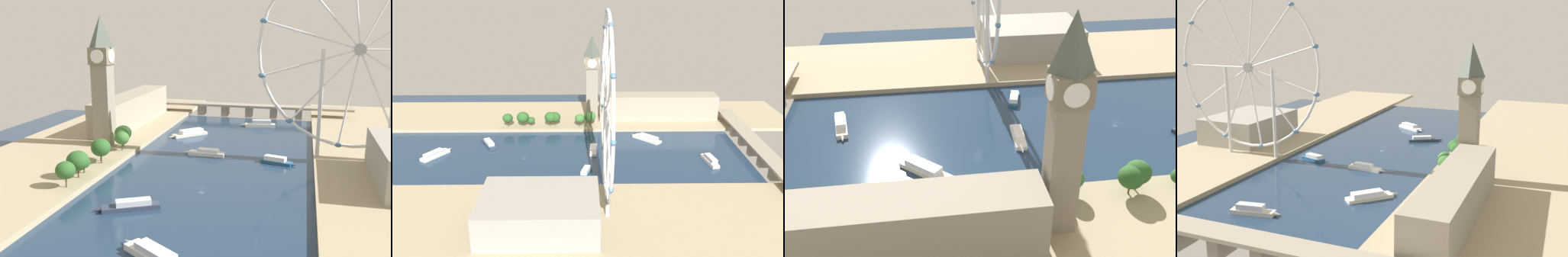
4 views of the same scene
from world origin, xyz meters
The scene contains 10 objects.
ground_plane centered at (0.00, 0.00, 0.00)m, with size 373.14×373.14×0.00m, color #1E334C.
riverbank_right centered at (101.57, 0.00, 1.50)m, with size 90.00×520.00×3.00m, color tan.
clock_tower centered at (-81.48, 59.06, 47.69)m, with size 14.28×14.28×86.10m.
parliament_block centered at (-88.88, 126.40, 15.42)m, with size 22.00×118.69×24.84m, color gray.
tree_row_embankment centered at (-65.55, 17.72, 11.84)m, with size 14.02×90.19×14.63m.
riverside_hall centered at (111.57, 23.66, 13.56)m, with size 51.61×70.88×21.11m, color gray.
tour_boat_0 centered at (14.41, 153.19, 2.37)m, with size 29.18×9.75×5.77m.
tour_boat_1 centered at (34.61, 51.63, 1.94)m, with size 22.17×10.39×4.54m.
tour_boat_4 centered at (-10.56, 58.77, 1.82)m, with size 27.78×7.21×4.50m.
tour_boat_5 centered at (-34.65, 108.80, 2.05)m, with size 26.32×26.80×4.87m.
Camera 3 is at (-218.16, 109.15, 128.27)m, focal length 42.95 mm.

